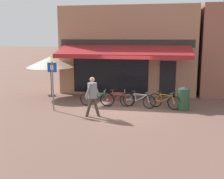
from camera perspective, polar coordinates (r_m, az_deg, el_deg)
ground_plane at (r=13.57m, az=2.19°, el=-4.04°), size 160.00×160.00×0.00m
shop_front at (r=17.78m, az=3.39°, el=7.97°), size 8.12×4.95×5.22m
bike_rack_rail at (r=14.09m, az=3.64°, el=-1.49°), size 3.95×0.04×0.57m
bicycle_green at (r=14.11m, az=-3.13°, el=-1.91°), size 1.77×0.52×0.84m
bicycle_red at (r=14.02m, az=1.01°, el=-1.93°), size 1.70×0.52×0.86m
bicycle_silver at (r=13.93m, az=5.47°, el=-2.15°), size 1.69×0.66×0.81m
bicycle_orange at (r=13.87m, az=10.61°, el=-2.30°), size 1.56×0.83×0.84m
pedestrian_adult at (r=12.17m, az=-4.01°, el=-0.66°), size 0.65×0.58×1.76m
litter_bin at (r=13.73m, az=14.28°, el=-1.73°), size 0.57×0.57×1.14m
parking_sign at (r=13.33m, az=-11.98°, el=1.76°), size 0.44×0.07×2.33m
cafe_parasol at (r=16.66m, az=-12.43°, el=5.47°), size 2.69×2.69×2.31m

